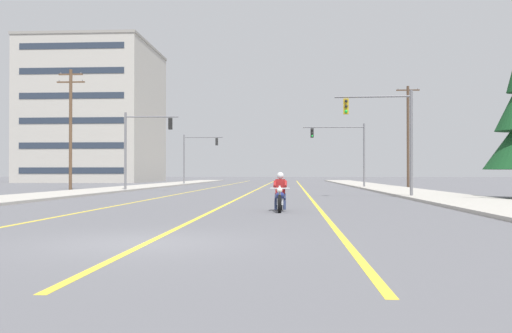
# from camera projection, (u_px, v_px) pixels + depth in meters

# --- Properties ---
(ground_plane) EXTENTS (400.00, 400.00, 0.00)m
(ground_plane) POSITION_uv_depth(u_px,v_px,m) (139.00, 243.00, 11.65)
(ground_plane) COLOR #5B5B60
(lane_stripe_center) EXTENTS (0.16, 100.00, 0.01)m
(lane_stripe_center) POSITION_uv_depth(u_px,v_px,m) (261.00, 187.00, 56.55)
(lane_stripe_center) COLOR yellow
(lane_stripe_center) RESTS_ON ground
(lane_stripe_left) EXTENTS (0.16, 100.00, 0.01)m
(lane_stripe_left) POSITION_uv_depth(u_px,v_px,m) (214.00, 187.00, 56.83)
(lane_stripe_left) COLOR yellow
(lane_stripe_left) RESTS_ON ground
(lane_stripe_right) EXTENTS (0.16, 100.00, 0.01)m
(lane_stripe_right) POSITION_uv_depth(u_px,v_px,m) (302.00, 188.00, 56.31)
(lane_stripe_right) COLOR yellow
(lane_stripe_right) RESTS_ON ground
(sidewalk_kerb_right) EXTENTS (4.40, 110.00, 0.14)m
(sidewalk_kerb_right) POSITION_uv_depth(u_px,v_px,m) (387.00, 188.00, 50.88)
(sidewalk_kerb_right) COLOR #ADA89E
(sidewalk_kerb_right) RESTS_ON ground
(sidewalk_kerb_left) EXTENTS (4.40, 110.00, 0.14)m
(sidewalk_kerb_left) POSITION_uv_depth(u_px,v_px,m) (130.00, 188.00, 52.27)
(sidewalk_kerb_left) COLOR #ADA89E
(sidewalk_kerb_left) RESTS_ON ground
(motorcycle_with_rider) EXTENTS (0.70, 2.19, 1.46)m
(motorcycle_with_rider) POSITION_uv_depth(u_px,v_px,m) (280.00, 196.00, 21.27)
(motorcycle_with_rider) COLOR black
(motorcycle_with_rider) RESTS_ON ground
(traffic_signal_near_right) EXTENTS (4.46, 0.37, 6.20)m
(traffic_signal_near_right) POSITION_uv_depth(u_px,v_px,m) (389.00, 127.00, 32.96)
(traffic_signal_near_right) COLOR slate
(traffic_signal_near_right) RESTS_ON ground
(traffic_signal_near_left) EXTENTS (4.24, 0.51, 6.20)m
(traffic_signal_near_left) POSITION_uv_depth(u_px,v_px,m) (141.00, 140.00, 44.91)
(traffic_signal_near_left) COLOR slate
(traffic_signal_near_left) RESTS_ON ground
(traffic_signal_mid_right) EXTENTS (5.95, 0.37, 6.20)m
(traffic_signal_mid_right) POSITION_uv_depth(u_px,v_px,m) (346.00, 145.00, 54.98)
(traffic_signal_mid_right) COLOR slate
(traffic_signal_mid_right) RESTS_ON ground
(traffic_signal_mid_left) EXTENTS (4.91, 0.37, 6.20)m
(traffic_signal_mid_left) POSITION_uv_depth(u_px,v_px,m) (195.00, 152.00, 70.74)
(traffic_signal_mid_left) COLOR slate
(traffic_signal_mid_left) RESTS_ON ground
(utility_pole_left_near) EXTENTS (2.38, 0.26, 10.13)m
(utility_pole_left_near) POSITION_uv_depth(u_px,v_px,m) (71.00, 125.00, 47.96)
(utility_pole_left_near) COLOR brown
(utility_pole_left_near) RESTS_ON ground
(utility_pole_right_far) EXTENTS (2.27, 0.26, 9.98)m
(utility_pole_right_far) POSITION_uv_depth(u_px,v_px,m) (408.00, 135.00, 56.07)
(utility_pole_right_far) COLOR #4C3828
(utility_pole_right_far) RESTS_ON ground
(apartment_building_far_left_block) EXTENTS (18.65, 21.15, 22.02)m
(apartment_building_far_left_block) POSITION_uv_depth(u_px,v_px,m) (96.00, 114.00, 92.76)
(apartment_building_far_left_block) COLOR #B2ADA3
(apartment_building_far_left_block) RESTS_ON ground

